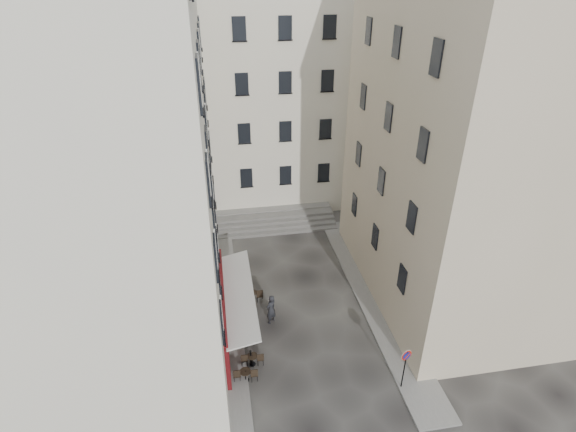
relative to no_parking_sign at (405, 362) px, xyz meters
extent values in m
plane|color=black|center=(-3.63, 3.65, -1.72)|extent=(90.00, 90.00, 0.00)
cube|color=slate|center=(-8.13, 7.65, -1.66)|extent=(2.00, 22.00, 0.12)
cube|color=slate|center=(0.87, 6.65, -1.66)|extent=(2.00, 18.00, 0.12)
cube|color=beige|center=(-14.13, 6.65, 8.28)|extent=(12.00, 16.00, 20.00)
cube|color=tan|center=(6.87, 7.15, 7.28)|extent=(12.00, 14.00, 18.00)
cube|color=beige|center=(-4.63, 22.65, 7.28)|extent=(18.00, 10.00, 18.00)
cube|color=#44090B|center=(-8.05, 4.65, 0.03)|extent=(0.25, 7.00, 3.50)
cube|color=black|center=(-8.01, 4.65, -0.32)|extent=(0.06, 3.85, 2.00)
cube|color=silver|center=(-7.23, 4.65, 1.23)|extent=(1.58, 7.30, 0.41)
cube|color=#575452|center=(-3.63, 15.55, -1.62)|extent=(9.00, 1.80, 0.20)
cube|color=#575452|center=(-3.63, 16.00, -1.42)|extent=(9.00, 1.80, 0.20)
cube|color=#575452|center=(-3.63, 16.45, -1.22)|extent=(9.00, 1.80, 0.20)
cube|color=#575452|center=(-3.63, 16.90, -1.02)|extent=(9.00, 1.80, 0.20)
cylinder|color=black|center=(-6.88, 2.65, -1.27)|extent=(0.10, 0.10, 0.90)
sphere|color=black|center=(-6.88, 2.65, -0.80)|extent=(0.12, 0.12, 0.12)
cylinder|color=black|center=(-6.88, 6.15, -1.27)|extent=(0.10, 0.10, 0.90)
sphere|color=black|center=(-6.88, 6.15, -0.80)|extent=(0.12, 0.12, 0.12)
cylinder|color=black|center=(-6.88, 9.65, -1.27)|extent=(0.10, 0.10, 0.90)
sphere|color=black|center=(-6.88, 9.65, -0.80)|extent=(0.12, 0.12, 0.12)
cylinder|color=black|center=(0.00, 0.01, -0.53)|extent=(0.06, 0.06, 2.39)
cylinder|color=#AF1E0B|center=(0.00, 0.00, 0.43)|extent=(0.54, 0.18, 0.56)
cylinder|color=navy|center=(0.00, -0.02, 0.43)|extent=(0.39, 0.14, 0.40)
cube|color=#AF1E0B|center=(0.00, -0.05, 0.43)|extent=(0.32, 0.11, 0.33)
cylinder|color=black|center=(-7.23, 1.66, -1.66)|extent=(0.33, 0.33, 0.02)
cylinder|color=black|center=(-7.23, 1.66, -1.36)|extent=(0.05, 0.05, 0.64)
cylinder|color=black|center=(-7.23, 1.66, -1.06)|extent=(0.55, 0.55, 0.04)
cube|color=black|center=(-6.82, 1.66, -1.31)|extent=(0.35, 0.35, 0.83)
cube|color=black|center=(-7.64, 1.75, -1.31)|extent=(0.35, 0.35, 0.83)
cylinder|color=black|center=(-6.81, 2.60, -1.66)|extent=(0.32, 0.32, 0.02)
cylinder|color=black|center=(-6.81, 2.60, -1.37)|extent=(0.04, 0.04, 0.62)
cylinder|color=black|center=(-6.81, 2.60, -1.09)|extent=(0.53, 0.53, 0.04)
cube|color=black|center=(-6.42, 2.60, -1.33)|extent=(0.33, 0.33, 0.79)
cube|color=black|center=(-7.21, 2.69, -1.33)|extent=(0.33, 0.33, 0.79)
cylinder|color=black|center=(-7.13, 4.95, -1.66)|extent=(0.32, 0.32, 0.02)
cylinder|color=black|center=(-7.13, 4.95, -1.37)|extent=(0.04, 0.04, 0.63)
cylinder|color=black|center=(-7.13, 4.95, -1.08)|extent=(0.54, 0.54, 0.04)
cube|color=black|center=(-6.72, 4.95, -1.32)|extent=(0.34, 0.34, 0.81)
cube|color=black|center=(-7.53, 5.04, -1.32)|extent=(0.34, 0.34, 0.81)
cylinder|color=black|center=(-6.78, 6.43, -1.66)|extent=(0.32, 0.32, 0.02)
cylinder|color=black|center=(-6.78, 6.43, -1.37)|extent=(0.04, 0.04, 0.63)
cylinder|color=black|center=(-6.78, 6.43, -1.08)|extent=(0.54, 0.54, 0.04)
cube|color=black|center=(-6.37, 6.43, -1.32)|extent=(0.34, 0.34, 0.81)
cube|color=black|center=(-7.18, 6.52, -1.32)|extent=(0.34, 0.34, 0.81)
cylinder|color=black|center=(-6.35, 7.42, -1.66)|extent=(0.36, 0.36, 0.02)
cylinder|color=black|center=(-6.35, 7.42, -1.33)|extent=(0.05, 0.05, 0.70)
cylinder|color=black|center=(-6.35, 7.42, -1.01)|extent=(0.60, 0.60, 0.04)
cube|color=black|center=(-5.90, 7.42, -1.28)|extent=(0.38, 0.38, 0.90)
cube|color=black|center=(-6.80, 7.52, -1.28)|extent=(0.38, 0.38, 0.90)
imported|color=black|center=(-5.46, 5.55, -0.80)|extent=(0.80, 0.78, 1.84)
camera|label=1|loc=(-7.76, -13.49, 15.87)|focal=28.00mm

